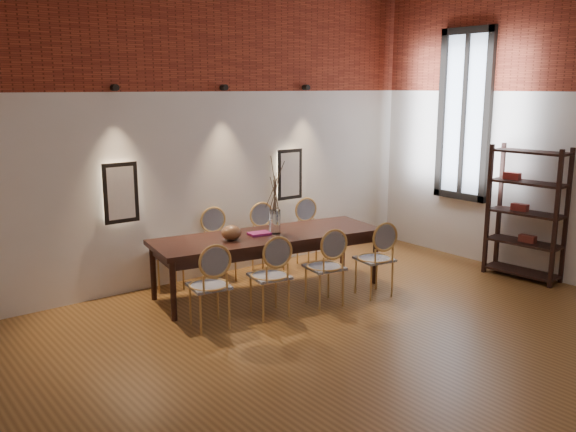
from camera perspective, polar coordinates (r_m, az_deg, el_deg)
floor at (r=6.05m, az=10.73°, el=-13.36°), size 7.00×7.00×0.02m
wall_back at (r=8.26m, az=-7.59°, el=8.01°), size 7.00×0.10×4.00m
brick_band_back at (r=8.21m, az=-7.59°, el=16.73°), size 7.00×0.02×1.50m
niche_left at (r=7.68m, az=-15.47°, el=2.12°), size 0.36×0.06×0.66m
niche_right at (r=8.98m, az=0.05°, el=3.94°), size 0.36×0.06×0.66m
spot_fixture_left at (r=7.55m, az=-15.91°, el=11.48°), size 0.08×0.10×0.08m
spot_fixture_mid at (r=8.23m, az=-6.01°, el=11.87°), size 0.08×0.10×0.08m
spot_fixture_right at (r=9.05m, az=1.70°, el=11.94°), size 0.08×0.10×0.08m
window_glass at (r=9.44m, az=16.21°, el=9.05°), size 0.02×0.78×2.38m
window_frame at (r=9.43m, az=16.14°, el=9.05°), size 0.08×0.90×2.50m
window_mullion at (r=9.43m, az=16.14°, el=9.05°), size 0.06×0.06×2.40m
dining_table at (r=7.74m, az=-1.82°, el=-4.41°), size 3.03×1.40×0.75m
chair_near_a at (r=6.63m, az=-7.41°, el=-6.47°), size 0.51×0.51×0.94m
chair_near_b at (r=6.91m, az=-1.74°, el=-5.60°), size 0.51×0.51×0.94m
chair_near_c at (r=7.25m, az=3.43°, el=-4.76°), size 0.51×0.51×0.94m
chair_near_d at (r=7.65m, az=8.08°, el=-3.97°), size 0.51×0.51×0.94m
chair_far_a at (r=7.99m, az=-11.30°, el=-3.39°), size 0.51×0.51×0.94m
chair_far_b at (r=8.23m, az=-6.45°, el=-2.79°), size 0.51×0.51×0.94m
chair_far_c at (r=8.51m, az=-1.90°, el=-2.21°), size 0.51×0.51×0.94m
chair_far_d at (r=8.85m, az=2.33°, el=-1.66°), size 0.51×0.51×0.94m
vase at (r=7.65m, az=-1.23°, el=-0.54°), size 0.14×0.14×0.30m
dried_branches at (r=7.56m, az=-1.24°, el=2.79°), size 0.50×0.50×0.70m
bowl at (r=7.36m, az=-5.33°, el=-1.56°), size 0.24×0.24×0.18m
book at (r=7.61m, az=-2.71°, el=-1.65°), size 0.29×0.22×0.03m
shelving_rack at (r=8.78m, az=21.39°, el=0.27°), size 0.47×1.03×1.80m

